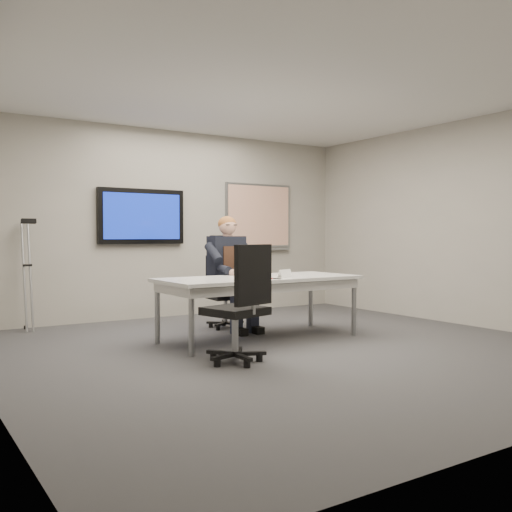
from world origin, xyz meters
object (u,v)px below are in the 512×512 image
office_chair_near (239,326)px  conference_table (260,284)px  laptop (251,271)px  seated_person (234,284)px  office_chair_far (224,305)px

office_chair_near → conference_table: bearing=-146.7°
conference_table → office_chair_near: size_ratio=2.11×
office_chair_near → laptop: bearing=-141.5°
laptop → seated_person: bearing=92.2°
seated_person → laptop: size_ratio=4.09×
seated_person → laptop: bearing=-94.6°
seated_person → laptop: 0.53m
office_chair_far → laptop: bearing=-89.0°
conference_table → laptop: (0.01, 0.22, 0.14)m
conference_table → laptop: bearing=85.3°
conference_table → seated_person: (0.07, 0.71, -0.06)m
laptop → office_chair_near: bearing=-118.5°
conference_table → seated_person: size_ratio=1.63×
conference_table → laptop: 0.26m
office_chair_far → office_chair_near: bearing=-110.7°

